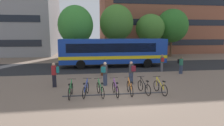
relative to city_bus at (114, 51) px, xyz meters
name	(u,v)px	position (x,y,z in m)	size (l,w,h in m)	color
ground	(122,95)	(-1.05, -10.06, -1.78)	(200.00, 200.00, 0.00)	#7A6656
bus_lane_asphalt	(105,67)	(-1.05, 0.00, -1.77)	(80.00, 7.20, 0.01)	#232326
city_bus	(114,51)	(0.00, 0.00, 0.00)	(12.04, 2.66, 3.20)	#14389E
bike_rack	(116,93)	(-1.39, -9.96, -1.68)	(6.49, 0.18, 0.70)	#47474C
parked_bicycle_green_0	(71,91)	(-4.13, -9.97, -1.39)	(0.52, 1.72, 0.99)	black
parked_bicycle_blue_1	(86,90)	(-3.23, -9.92, -1.39)	(0.56, 1.69, 0.99)	black
parked_bicycle_green_2	(100,90)	(-2.36, -10.02, -1.39)	(0.52, 1.70, 0.99)	black
parked_bicycle_purple_3	(115,89)	(-1.43, -10.04, -1.39)	(0.52, 1.72, 0.99)	black
parked_bicycle_orange_4	(130,88)	(-0.51, -9.97, -1.39)	(0.52, 1.72, 0.99)	black
parked_bicycle_black_5	(144,87)	(0.42, -9.90, -1.39)	(0.52, 1.71, 0.99)	black
parked_bicycle_yellow_6	(160,88)	(1.41, -10.11, -1.39)	(0.52, 1.72, 0.99)	black
commuter_black_pack_0	(181,64)	(5.68, -4.77, -0.83)	(0.46, 0.59, 1.65)	#2D3851
commuter_teal_pack_1	(105,72)	(-1.85, -7.81, -0.78)	(0.56, 0.60, 1.74)	#2D3851
commuter_teal_pack_2	(54,73)	(-5.41, -7.68, -0.76)	(0.54, 0.36, 1.75)	black
commuter_red_pack_3	(162,62)	(4.36, -3.50, -0.78)	(0.41, 0.57, 1.71)	#565660
commuter_maroon_pack_4	(131,71)	(0.14, -7.71, -0.78)	(0.53, 0.61, 1.73)	#2D3851
trash_bin	(103,70)	(-1.64, -4.42, -1.26)	(0.55, 0.55, 1.03)	#4C2819
street_tree_0	(150,28)	(6.77, 7.04, 2.88)	(4.44, 4.44, 6.85)	brown
street_tree_1	(76,25)	(-4.52, 5.14, 3.18)	(4.78, 4.78, 7.62)	brown
street_tree_2	(117,23)	(1.35, 6.36, 3.60)	(4.93, 4.93, 8.03)	brown
street_tree_3	(172,26)	(10.94, 8.20, 3.33)	(5.15, 5.15, 7.83)	brown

